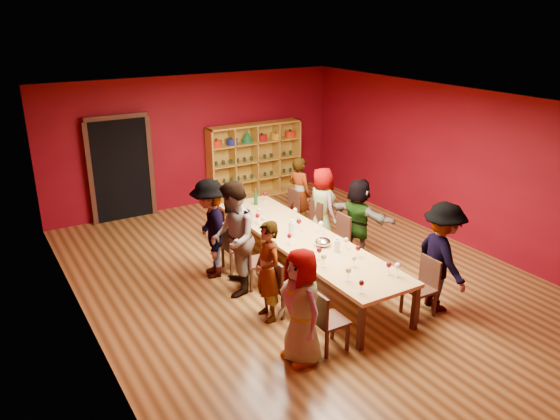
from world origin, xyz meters
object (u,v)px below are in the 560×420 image
object	(u,v)px
chair_person_right_0	(424,284)
spittoon_bowl	(323,242)
chair_person_left_3	(231,244)
person_right_3	(322,206)
chair_person_left_0	(325,318)
wine_bottle	(256,199)
person_left_0	(301,306)
chair_person_right_2	(338,236)
person_left_3	(211,229)
chair_person_left_2	(251,259)
shelving_unit	(254,157)
person_left_1	(268,271)
person_right_2	(358,218)
person_left_2	(233,239)
chair_person_right_4	(289,209)
person_right_4	(300,194)
tasting_table	(303,240)
chair_person_right_3	(311,221)
person_right_0	(442,257)
chair_person_left_1	(282,284)

from	to	relation	value
chair_person_right_0	spittoon_bowl	size ratio (longest dim) A/B	3.38
chair_person_left_3	person_right_3	bearing A→B (deg)	5.44
chair_person_left_0	wine_bottle	world-z (taller)	wine_bottle
person_left_0	chair_person_right_2	bearing A→B (deg)	134.86
person_left_3	person_right_3	world-z (taller)	person_left_3
chair_person_left_0	chair_person_left_2	distance (m)	2.10
shelving_unit	chair_person_right_2	size ratio (longest dim) A/B	2.70
chair_person_left_0	person_left_0	xyz separation A→B (m)	(-0.39, 0.00, 0.29)
person_left_0	chair_person_left_3	xyz separation A→B (m)	(0.39, 2.83, -0.29)
chair_person_right_0	person_right_3	world-z (taller)	person_right_3
person_left_1	person_right_2	xyz separation A→B (m)	(2.50, 1.05, -0.02)
chair_person_right_2	person_right_2	xyz separation A→B (m)	(0.44, -0.00, 0.26)
person_left_0	person_left_2	distance (m)	2.11
person_right_2	chair_person_left_0	bearing A→B (deg)	118.37
shelving_unit	person_left_3	size ratio (longest dim) A/B	1.39
chair_person_left_3	chair_person_right_4	xyz separation A→B (m)	(1.82, 1.01, 0.00)
chair_person_left_3	person_left_0	bearing A→B (deg)	-97.79
shelving_unit	person_right_4	xyz separation A→B (m)	(-0.24, -2.41, -0.21)
person_left_1	tasting_table	bearing A→B (deg)	128.20
person_left_0	person_right_3	world-z (taller)	person_left_0
person_left_0	person_right_3	distance (m)	3.90
chair_person_left_2	chair_person_right_3	bearing A→B (deg)	26.99
chair_person_right_0	person_right_2	distance (m)	2.18
chair_person_left_3	person_right_4	world-z (taller)	person_right_4
person_right_2	chair_person_right_0	bearing A→B (deg)	153.02
chair_person_left_0	chair_person_right_4	distance (m)	4.25
person_left_0	person_left_2	world-z (taller)	person_left_2
shelving_unit	spittoon_bowl	size ratio (longest dim) A/B	9.11
chair_person_right_2	wine_bottle	world-z (taller)	wine_bottle
person_left_3	tasting_table	bearing A→B (deg)	70.00
person_left_1	spittoon_bowl	bearing A→B (deg)	109.73
chair_person_left_0	person_left_1	distance (m)	1.17
chair_person_right_0	person_right_0	bearing A→B (deg)	0.00
person_left_3	person_left_2	bearing A→B (deg)	19.98
person_left_1	person_right_3	xyz separation A→B (m)	(2.31, 1.92, -0.01)
person_right_3	person_right_2	bearing A→B (deg)	-165.73
shelving_unit	person_right_2	xyz separation A→B (m)	(-0.05, -4.09, -0.23)
chair_person_right_0	chair_person_left_1	bearing A→B (deg)	149.34
shelving_unit	person_right_4	world-z (taller)	shelving_unit
shelving_unit	chair_person_left_1	xyz separation A→B (m)	(-2.31, -5.14, -0.49)
tasting_table	chair_person_right_3	world-z (taller)	chair_person_right_3
person_right_2	person_right_4	xyz separation A→B (m)	(-0.19, 1.68, 0.02)
person_left_0	chair_person_left_1	distance (m)	1.21
chair_person_left_0	chair_person_right_0	bearing A→B (deg)	1.07
tasting_table	chair_person_left_3	distance (m)	1.30
person_right_3	chair_person_right_4	bearing A→B (deg)	18.64
person_left_1	person_left_2	xyz separation A→B (m)	(-0.07, 0.99, 0.17)
person_left_1	chair_person_left_3	world-z (taller)	person_left_1
person_left_3	person_right_3	bearing A→B (deg)	109.62
chair_person_left_3	person_right_4	size ratio (longest dim) A/B	0.57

